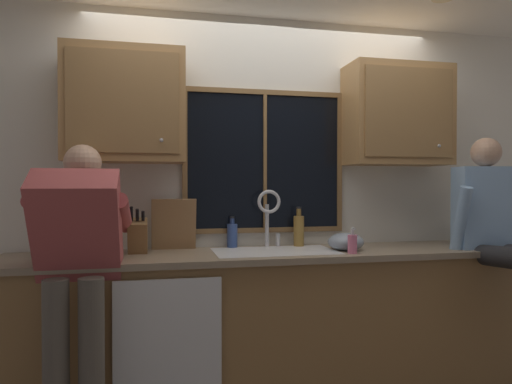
# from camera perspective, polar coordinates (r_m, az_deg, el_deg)

# --- Properties ---
(back_wall) EXTENTS (5.79, 0.12, 2.55)m
(back_wall) POSITION_cam_1_polar(r_m,az_deg,el_deg) (3.39, 0.93, -0.49)
(back_wall) COLOR silver
(back_wall) RESTS_ON floor
(window_glass) EXTENTS (1.10, 0.02, 0.95)m
(window_glass) POSITION_cam_1_polar(r_m,az_deg,el_deg) (3.32, 1.07, 3.79)
(window_glass) COLOR black
(window_frame_top) EXTENTS (1.17, 0.02, 0.04)m
(window_frame_top) POSITION_cam_1_polar(r_m,az_deg,el_deg) (3.37, 1.11, 12.18)
(window_frame_top) COLOR brown
(window_frame_bottom) EXTENTS (1.17, 0.02, 0.04)m
(window_frame_bottom) POSITION_cam_1_polar(r_m,az_deg,el_deg) (3.32, 1.10, -4.71)
(window_frame_bottom) COLOR brown
(window_frame_left) EXTENTS (0.03, 0.02, 0.95)m
(window_frame_left) POSITION_cam_1_polar(r_m,az_deg,el_deg) (3.23, -8.76, 3.87)
(window_frame_left) COLOR brown
(window_frame_right) EXTENTS (0.03, 0.02, 0.95)m
(window_frame_right) POSITION_cam_1_polar(r_m,az_deg,el_deg) (3.49, 10.23, 3.64)
(window_frame_right) COLOR brown
(window_mullion_center) EXTENTS (0.02, 0.02, 0.95)m
(window_mullion_center) POSITION_cam_1_polar(r_m,az_deg,el_deg) (3.31, 1.11, 3.80)
(window_mullion_center) COLOR brown
(lower_cabinet_run) EXTENTS (3.39, 0.58, 0.88)m
(lower_cabinet_run) POSITION_cam_1_polar(r_m,az_deg,el_deg) (3.18, 2.43, -15.86)
(lower_cabinet_run) COLOR olive
(lower_cabinet_run) RESTS_ON floor
(countertop) EXTENTS (3.45, 0.62, 0.04)m
(countertop) POSITION_cam_1_polar(r_m,az_deg,el_deg) (3.06, 2.53, -7.68)
(countertop) COLOR gray
(countertop) RESTS_ON lower_cabinet_run
(dishwasher_front) EXTENTS (0.60, 0.02, 0.74)m
(dishwasher_front) POSITION_cam_1_polar(r_m,az_deg,el_deg) (2.78, -10.75, -17.99)
(dishwasher_front) COLOR white
(upper_cabinet_left) EXTENTS (0.75, 0.36, 0.72)m
(upper_cabinet_left) POSITION_cam_1_polar(r_m,az_deg,el_deg) (3.11, -15.80, 10.17)
(upper_cabinet_left) COLOR #A87A47
(upper_cabinet_right) EXTENTS (0.75, 0.36, 0.72)m
(upper_cabinet_right) POSITION_cam_1_polar(r_m,az_deg,el_deg) (3.55, 17.02, 8.99)
(upper_cabinet_right) COLOR #A87A47
(sink) EXTENTS (0.80, 0.46, 0.21)m
(sink) POSITION_cam_1_polar(r_m,az_deg,el_deg) (3.08, 2.33, -9.09)
(sink) COLOR silver
(sink) RESTS_ON lower_cabinet_run
(faucet) EXTENTS (0.18, 0.09, 0.40)m
(faucet) POSITION_cam_1_polar(r_m,az_deg,el_deg) (3.22, 1.66, -2.38)
(faucet) COLOR silver
(faucet) RESTS_ON countertop
(person_standing) EXTENTS (0.53, 0.67, 1.59)m
(person_standing) POSITION_cam_1_polar(r_m,az_deg,el_deg) (2.67, -21.11, -7.48)
(person_standing) COLOR #595147
(person_standing) RESTS_ON floor
(person_sitting_on_counter) EXTENTS (0.54, 0.62, 1.26)m
(person_sitting_on_counter) POSITION_cam_1_polar(r_m,az_deg,el_deg) (3.48, 27.45, -3.37)
(person_sitting_on_counter) COLOR #262628
(person_sitting_on_counter) RESTS_ON countertop
(knife_block) EXTENTS (0.12, 0.18, 0.32)m
(knife_block) POSITION_cam_1_polar(r_m,az_deg,el_deg) (3.03, -14.37, -5.34)
(knife_block) COLOR olive
(knife_block) RESTS_ON countertop
(cutting_board) EXTENTS (0.30, 0.09, 0.34)m
(cutting_board) POSITION_cam_1_polar(r_m,az_deg,el_deg) (3.16, -10.08, -3.95)
(cutting_board) COLOR #997047
(cutting_board) RESTS_ON countertop
(mixing_bowl) EXTENTS (0.24, 0.24, 0.12)m
(mixing_bowl) POSITION_cam_1_polar(r_m,az_deg,el_deg) (3.18, 10.98, -6.04)
(mixing_bowl) COLOR #8C99A8
(mixing_bowl) RESTS_ON countertop
(soap_dispenser) EXTENTS (0.06, 0.07, 0.17)m
(soap_dispenser) POSITION_cam_1_polar(r_m,az_deg,el_deg) (3.02, 11.78, -6.22)
(soap_dispenser) COLOR pink
(soap_dispenser) RESTS_ON countertop
(bottle_green_glass) EXTENTS (0.07, 0.07, 0.22)m
(bottle_green_glass) POSITION_cam_1_polar(r_m,az_deg,el_deg) (3.24, -2.95, -5.28)
(bottle_green_glass) COLOR #334C8C
(bottle_green_glass) RESTS_ON countertop
(bottle_tall_clear) EXTENTS (0.07, 0.07, 0.28)m
(bottle_tall_clear) POSITION_cam_1_polar(r_m,az_deg,el_deg) (3.31, 5.29, -4.68)
(bottle_tall_clear) COLOR olive
(bottle_tall_clear) RESTS_ON countertop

